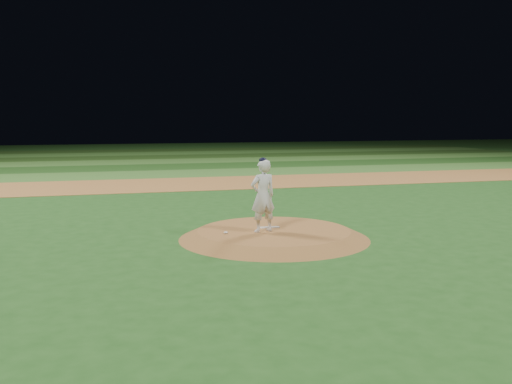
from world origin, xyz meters
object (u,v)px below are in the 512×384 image
(pitchers_mound, at_px, (274,234))
(pitching_rubber, at_px, (270,227))
(rosin_bag, at_px, (226,233))
(pitcher_on_mound, at_px, (263,196))

(pitchers_mound, xyz_separation_m, pitching_rubber, (-0.03, 0.34, 0.14))
(pitchers_mound, bearing_deg, rosin_bag, -173.44)
(rosin_bag, xyz_separation_m, pitcher_on_mound, (1.08, -0.01, 1.01))
(pitching_rubber, bearing_deg, rosin_bag, -157.40)
(pitchers_mound, height_order, pitching_rubber, pitching_rubber)
(pitcher_on_mound, bearing_deg, rosin_bag, 179.36)
(rosin_bag, bearing_deg, pitcher_on_mound, -0.64)
(pitchers_mound, relative_size, pitching_rubber, 9.50)
(pitching_rubber, xyz_separation_m, pitcher_on_mound, (-0.36, -0.52, 1.03))
(pitching_rubber, distance_m, pitcher_on_mound, 1.20)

